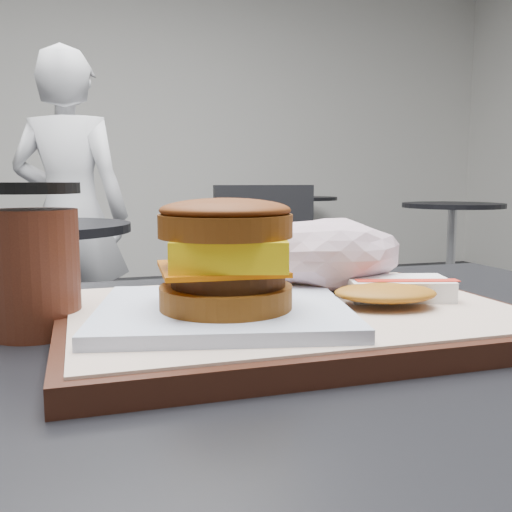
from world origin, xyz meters
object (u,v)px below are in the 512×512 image
object	(u,v)px
hash_brown	(392,290)
neighbor_chair	(234,281)
crumpled_wrapper	(324,254)
serving_tray	(291,317)
neighbor_table	(29,282)
coffee_cup	(34,265)
breakfast_sandwich	(225,269)
patron	(70,215)

from	to	relation	value
hash_brown	neighbor_chair	size ratio (longest dim) A/B	0.15
crumpled_wrapper	serving_tray	bearing A→B (deg)	-132.45
crumpled_wrapper	neighbor_table	distance (m)	1.64
coffee_cup	neighbor_table	bearing A→B (deg)	94.91
hash_brown	coffee_cup	world-z (taller)	coffee_cup
breakfast_sandwich	patron	distance (m)	2.34
crumpled_wrapper	neighbor_chair	xyz separation A→B (m)	(0.34, 1.60, -0.31)
coffee_cup	neighbor_table	distance (m)	1.62
hash_brown	neighbor_chair	bearing A→B (deg)	79.53
serving_tray	neighbor_chair	xyz separation A→B (m)	(0.40, 1.66, -0.27)
serving_tray	hash_brown	distance (m)	0.09
coffee_cup	neighbor_table	xyz separation A→B (m)	(-0.14, 1.59, -0.28)
neighbor_chair	breakfast_sandwich	bearing A→B (deg)	-105.34
crumpled_wrapper	patron	distance (m)	2.26
hash_brown	crumpled_wrapper	distance (m)	0.09
hash_brown	neighbor_chair	distance (m)	1.73
serving_tray	breakfast_sandwich	distance (m)	0.09
breakfast_sandwich	neighbor_chair	world-z (taller)	breakfast_sandwich
crumpled_wrapper	breakfast_sandwich	bearing A→B (deg)	-142.41
neighbor_table	neighbor_chair	bearing A→B (deg)	1.95
breakfast_sandwich	hash_brown	xyz separation A→B (m)	(0.15, 0.02, -0.03)
serving_tray	coffee_cup	size ratio (longest dim) A/B	3.07
neighbor_table	patron	size ratio (longest dim) A/B	0.51
neighbor_chair	patron	size ratio (longest dim) A/B	0.60
neighbor_chair	neighbor_table	bearing A→B (deg)	-178.05
crumpled_wrapper	patron	xyz separation A→B (m)	(-0.26, 2.24, -0.09)
crumpled_wrapper	coffee_cup	bearing A→B (deg)	-175.87
neighbor_table	neighbor_chair	xyz separation A→B (m)	(0.74, 0.03, -0.04)
crumpled_wrapper	neighbor_table	bearing A→B (deg)	104.32
neighbor_table	neighbor_chair	distance (m)	0.74
patron	hash_brown	bearing A→B (deg)	119.73
crumpled_wrapper	coffee_cup	world-z (taller)	coffee_cup
breakfast_sandwich	neighbor_table	xyz separation A→B (m)	(-0.28, 1.67, -0.28)
serving_tray	hash_brown	xyz separation A→B (m)	(0.09, -0.01, 0.02)
breakfast_sandwich	patron	size ratio (longest dim) A/B	0.15
crumpled_wrapper	coffee_cup	xyz separation A→B (m)	(-0.26, -0.02, 0.00)
breakfast_sandwich	neighbor_chair	xyz separation A→B (m)	(0.46, 1.69, -0.32)
breakfast_sandwich	hash_brown	bearing A→B (deg)	6.99
crumpled_wrapper	neighbor_table	size ratio (longest dim) A/B	0.21
coffee_cup	neighbor_chair	distance (m)	1.75
coffee_cup	hash_brown	bearing A→B (deg)	-11.00
neighbor_table	neighbor_chair	world-z (taller)	neighbor_chair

